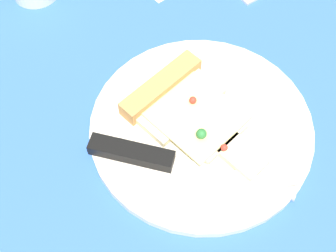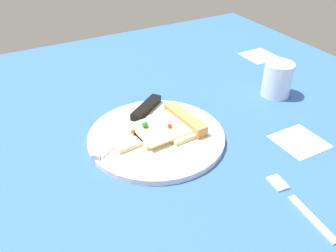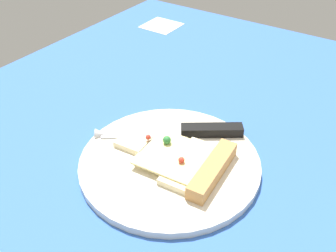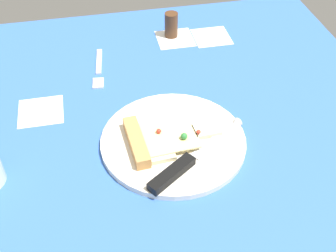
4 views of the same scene
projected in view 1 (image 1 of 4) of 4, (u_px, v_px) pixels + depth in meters
The scene contains 4 objects.
ground_plane at pixel (133, 108), 60.81cm from camera, with size 113.94×113.94×3.00cm.
plate at pixel (201, 128), 56.87cm from camera, with size 27.26×27.26×1.18cm, color silver.
pizza_slice at pixel (186, 109), 56.64cm from camera, with size 12.17×17.95×2.55cm.
knife at pixel (170, 162), 53.09cm from camera, with size 15.50×20.86×2.45cm.
Camera 1 is at (-18.14, -28.38, 49.39)cm, focal length 49.63 mm.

